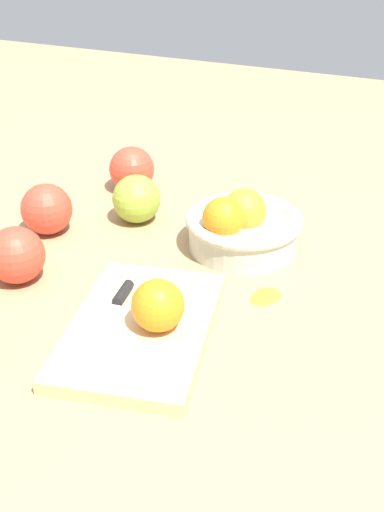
{
  "coord_description": "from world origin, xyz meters",
  "views": [
    {
      "loc": [
        0.68,
        0.36,
        0.49
      ],
      "look_at": [
        -0.02,
        0.05,
        0.04
      ],
      "focal_mm": 44.93,
      "sensor_mm": 36.0,
      "label": 1
    }
  ],
  "objects_px": {
    "bowl": "(242,226)",
    "apple_front_left_2": "(137,199)",
    "orange_on_board": "(158,305)",
    "apple_front_left": "(47,209)",
    "apple_front_right_2": "(16,255)",
    "cutting_board": "(141,329)",
    "knife": "(111,308)",
    "apple_front_left_3": "(132,169)"
  },
  "relations": [
    {
      "from": "bowl",
      "to": "apple_front_left_2",
      "type": "xyz_separation_m",
      "value": [
        -0.02,
        -0.19,
        0.0
      ]
    },
    {
      "from": "orange_on_board",
      "to": "apple_front_left",
      "type": "distance_m",
      "value": 0.34
    },
    {
      "from": "orange_on_board",
      "to": "apple_front_left_2",
      "type": "relative_size",
      "value": 0.82
    },
    {
      "from": "apple_front_left_2",
      "to": "apple_front_right_2",
      "type": "relative_size",
      "value": 0.98
    },
    {
      "from": "bowl",
      "to": "apple_front_left_2",
      "type": "relative_size",
      "value": 2.23
    },
    {
      "from": "orange_on_board",
      "to": "apple_front_right_2",
      "type": "xyz_separation_m",
      "value": [
        -0.04,
        -0.24,
        -0.01
      ]
    },
    {
      "from": "cutting_board",
      "to": "apple_front_left_2",
      "type": "bearing_deg",
      "value": -151.39
    },
    {
      "from": "apple_front_left",
      "to": "apple_front_right_2",
      "type": "distance_m",
      "value": 0.14
    },
    {
      "from": "bowl",
      "to": "knife",
      "type": "bearing_deg",
      "value": -18.86
    },
    {
      "from": "apple_front_left",
      "to": "apple_front_left_3",
      "type": "distance_m",
      "value": 0.2
    },
    {
      "from": "apple_front_left_2",
      "to": "apple_front_right_2",
      "type": "bearing_deg",
      "value": -16.32
    },
    {
      "from": "orange_on_board",
      "to": "knife",
      "type": "height_order",
      "value": "orange_on_board"
    },
    {
      "from": "apple_front_left_2",
      "to": "apple_front_left_3",
      "type": "bearing_deg",
      "value": -148.23
    },
    {
      "from": "bowl",
      "to": "knife",
      "type": "height_order",
      "value": "bowl"
    },
    {
      "from": "apple_front_left_2",
      "to": "apple_front_left",
      "type": "bearing_deg",
      "value": -50.6
    },
    {
      "from": "bowl",
      "to": "apple_front_right_2",
      "type": "xyz_separation_m",
      "value": [
        0.21,
        -0.25,
        0.0
      ]
    },
    {
      "from": "cutting_board",
      "to": "knife",
      "type": "distance_m",
      "value": 0.05
    },
    {
      "from": "cutting_board",
      "to": "orange_on_board",
      "type": "height_order",
      "value": "orange_on_board"
    },
    {
      "from": "knife",
      "to": "apple_front_left_2",
      "type": "relative_size",
      "value": 1.97
    },
    {
      "from": "apple_front_left",
      "to": "apple_front_left_3",
      "type": "height_order",
      "value": "same"
    },
    {
      "from": "orange_on_board",
      "to": "cutting_board",
      "type": "bearing_deg",
      "value": -89.21
    },
    {
      "from": "apple_front_left_2",
      "to": "apple_front_left_3",
      "type": "distance_m",
      "value": 0.12
    },
    {
      "from": "apple_front_left_3",
      "to": "apple_front_left",
      "type": "bearing_deg",
      "value": -13.26
    },
    {
      "from": "orange_on_board",
      "to": "apple_front_left",
      "type": "xyz_separation_m",
      "value": [
        -0.18,
        -0.28,
        -0.01
      ]
    },
    {
      "from": "orange_on_board",
      "to": "apple_front_left_3",
      "type": "bearing_deg",
      "value": -147.71
    },
    {
      "from": "apple_front_left",
      "to": "apple_front_left_2",
      "type": "height_order",
      "value": "apple_front_left"
    },
    {
      "from": "cutting_board",
      "to": "apple_front_left_2",
      "type": "relative_size",
      "value": 3.28
    },
    {
      "from": "apple_front_left_2",
      "to": "apple_front_right_2",
      "type": "height_order",
      "value": "apple_front_right_2"
    },
    {
      "from": "apple_front_right_2",
      "to": "apple_front_left_3",
      "type": "bearing_deg",
      "value": 179.68
    },
    {
      "from": "cutting_board",
      "to": "apple_front_right_2",
      "type": "xyz_separation_m",
      "value": [
        -0.04,
        -0.22,
        0.03
      ]
    },
    {
      "from": "knife",
      "to": "bowl",
      "type": "bearing_deg",
      "value": 161.14
    },
    {
      "from": "orange_on_board",
      "to": "apple_front_right_2",
      "type": "distance_m",
      "value": 0.24
    },
    {
      "from": "knife",
      "to": "cutting_board",
      "type": "bearing_deg",
      "value": 81.06
    },
    {
      "from": "apple_front_left",
      "to": "apple_front_left_2",
      "type": "relative_size",
      "value": 1.02
    },
    {
      "from": "bowl",
      "to": "apple_front_right_2",
      "type": "height_order",
      "value": "bowl"
    },
    {
      "from": "bowl",
      "to": "orange_on_board",
      "type": "relative_size",
      "value": 2.74
    },
    {
      "from": "bowl",
      "to": "knife",
      "type": "distance_m",
      "value": 0.26
    },
    {
      "from": "apple_front_right_2",
      "to": "knife",
      "type": "bearing_deg",
      "value": 77.81
    },
    {
      "from": "cutting_board",
      "to": "knife",
      "type": "height_order",
      "value": "knife"
    },
    {
      "from": "apple_front_left_2",
      "to": "bowl",
      "type": "bearing_deg",
      "value": 84.29
    },
    {
      "from": "orange_on_board",
      "to": "knife",
      "type": "bearing_deg",
      "value": -95.51
    },
    {
      "from": "orange_on_board",
      "to": "knife",
      "type": "xyz_separation_m",
      "value": [
        -0.01,
        -0.07,
        -0.03
      ]
    }
  ]
}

